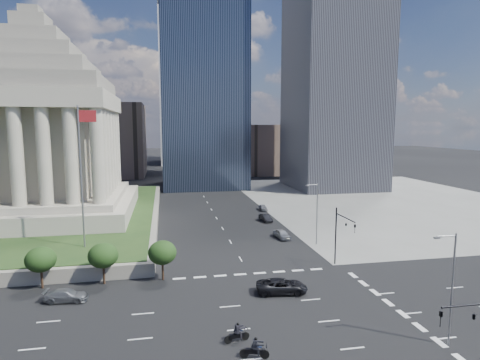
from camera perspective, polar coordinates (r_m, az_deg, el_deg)
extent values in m
plane|color=black|center=(136.55, -6.23, -0.54)|extent=(500.00, 500.00, 0.00)
cube|color=slate|center=(111.98, 19.76, -2.68)|extent=(68.00, 90.00, 0.03)
cylinder|color=slate|center=(60.36, -21.66, 0.34)|extent=(0.24, 0.24, 20.00)
cube|color=maroon|center=(59.77, -20.91, 8.48)|extent=(2.40, 0.05, 1.60)
cube|color=black|center=(130.93, -5.35, 12.30)|extent=(26.00, 26.00, 60.00)
cube|color=black|center=(134.51, 13.43, 20.64)|extent=(26.00, 28.00, 100.00)
cube|color=brown|center=(170.46, 3.72, 4.44)|extent=(20.00, 30.00, 20.00)
cube|color=brown|center=(166.07, -17.56, 5.42)|extent=(24.00, 30.00, 28.00)
cylinder|color=black|center=(31.95, 30.80, -14.93)|extent=(5.50, 0.14, 0.14)
cube|color=black|center=(30.60, 26.66, -17.28)|extent=(0.30, 0.30, 1.10)
cylinder|color=black|center=(57.29, 13.45, -7.75)|extent=(0.18, 0.18, 8.00)
cylinder|color=black|center=(54.11, 14.74, -5.20)|extent=(0.14, 5.50, 0.14)
cube|color=black|center=(51.89, 16.02, -6.69)|extent=(0.30, 0.30, 1.10)
cylinder|color=slate|center=(39.97, 27.93, -13.66)|extent=(0.16, 0.16, 10.00)
cylinder|color=slate|center=(38.03, 27.30, -7.10)|extent=(1.80, 0.12, 0.12)
cube|color=slate|center=(37.51, 26.20, -7.38)|extent=(0.50, 0.22, 0.14)
cylinder|color=slate|center=(65.93, 10.89, -4.79)|extent=(0.16, 0.16, 10.00)
cylinder|color=slate|center=(64.77, 10.26, -0.68)|extent=(1.80, 0.12, 0.12)
cube|color=slate|center=(64.47, 9.51, -0.79)|extent=(0.50, 0.22, 0.14)
imported|color=black|center=(47.67, 5.98, -14.78)|extent=(3.46, 6.15, 1.62)
imported|color=#505357|center=(49.18, -23.47, -14.83)|extent=(2.37, 4.82, 1.35)
imported|color=gray|center=(69.55, 5.97, -7.65)|extent=(4.63, 2.30, 1.52)
imported|color=black|center=(81.54, 3.66, -5.41)|extent=(4.45, 2.00, 1.42)
imported|color=slate|center=(92.12, 3.29, -3.95)|extent=(1.71, 3.92, 1.31)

